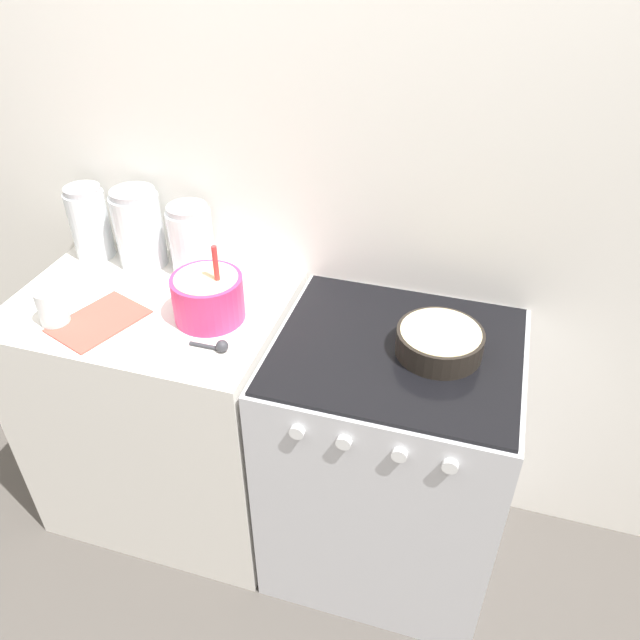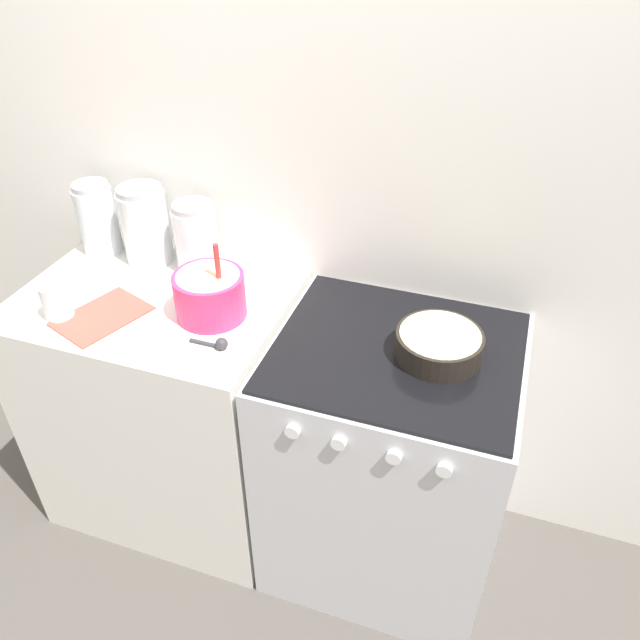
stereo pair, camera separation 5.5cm
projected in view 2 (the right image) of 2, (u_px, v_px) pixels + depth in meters
name	position (u px, v px, depth m)	size (l,w,h in m)	color
ground_plane	(252.00, 589.00, 2.17)	(12.00, 12.00, 0.00)	#4C4742
wall_back	(312.00, 195.00, 1.95)	(4.70, 0.05, 2.40)	white
countertop_cabinet	(171.00, 405.00, 2.24)	(0.85, 0.62, 0.93)	silver
stove	(387.00, 461.00, 2.03)	(0.72, 0.64, 0.93)	silver
mixing_bowl	(210.00, 293.00, 1.85)	(0.21, 0.21, 0.25)	#E0336B
baking_pan	(439.00, 344.00, 1.71)	(0.24, 0.24, 0.07)	black
storage_jar_left	(98.00, 223.00, 2.15)	(0.13, 0.13, 0.25)	silver
storage_jar_middle	(146.00, 230.00, 2.09)	(0.16, 0.16, 0.27)	silver
storage_jar_right	(197.00, 242.00, 2.05)	(0.14, 0.14, 0.24)	silver
tin_can	(56.00, 301.00, 1.85)	(0.08, 0.08, 0.11)	silver
recipe_page	(102.00, 316.00, 1.88)	(0.26, 0.31, 0.01)	#CC4C3F
measuring_spoon	(218.00, 344.00, 1.75)	(0.12, 0.04, 0.04)	#333338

